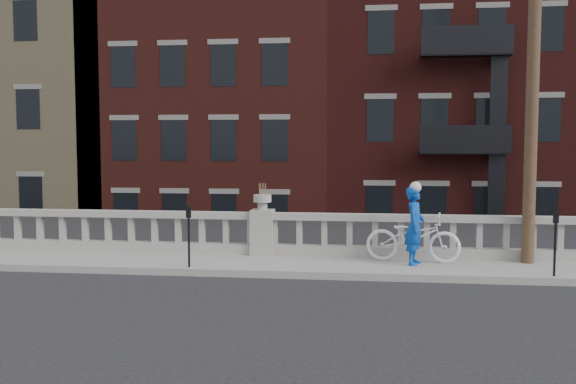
% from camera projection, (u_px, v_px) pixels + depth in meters
% --- Properties ---
extents(ground, '(120.00, 120.00, 0.00)m').
position_uv_depth(ground, '(228.00, 299.00, 11.88)').
color(ground, black).
rests_on(ground, ground).
extents(sidewalk, '(32.00, 2.20, 0.15)m').
position_uv_depth(sidewalk, '(256.00, 265.00, 14.84)').
color(sidewalk, gray).
rests_on(sidewalk, ground).
extents(balustrade, '(28.00, 0.34, 1.03)m').
position_uv_depth(balustrade, '(263.00, 234.00, 15.74)').
color(balustrade, gray).
rests_on(balustrade, sidewalk).
extents(planter_pedestal, '(0.55, 0.55, 1.76)m').
position_uv_depth(planter_pedestal, '(263.00, 227.00, 15.72)').
color(planter_pedestal, gray).
rests_on(planter_pedestal, sidewalk).
extents(lower_level, '(80.00, 44.00, 20.80)m').
position_uv_depth(lower_level, '(330.00, 147.00, 34.40)').
color(lower_level, '#605E59').
rests_on(lower_level, ground).
extents(utility_pole, '(1.60, 0.28, 10.00)m').
position_uv_depth(utility_pole, '(534.00, 37.00, 14.27)').
color(utility_pole, '#422D1E').
rests_on(utility_pole, sidewalk).
extents(parking_meter_b, '(0.10, 0.09, 1.36)m').
position_uv_depth(parking_meter_b, '(189.00, 229.00, 14.09)').
color(parking_meter_b, black).
rests_on(parking_meter_b, sidewalk).
extents(parking_meter_c, '(0.10, 0.09, 1.36)m').
position_uv_depth(parking_meter_c, '(555.00, 236.00, 13.15)').
color(parking_meter_c, black).
rests_on(parking_meter_c, sidewalk).
extents(bicycle, '(2.23, 1.05, 1.13)m').
position_uv_depth(bicycle, '(413.00, 237.00, 14.77)').
color(bicycle, white).
rests_on(bicycle, sidewalk).
extents(cyclist, '(0.57, 0.73, 1.77)m').
position_uv_depth(cyclist, '(415.00, 226.00, 14.41)').
color(cyclist, '#0B42AA').
rests_on(cyclist, sidewalk).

